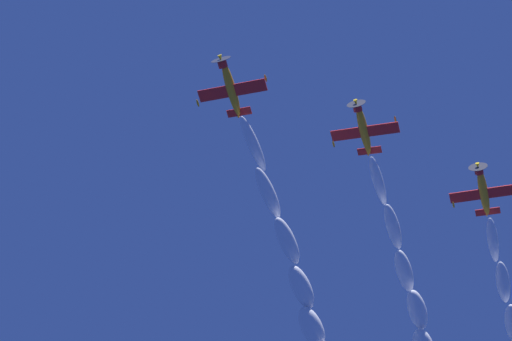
{
  "coord_description": "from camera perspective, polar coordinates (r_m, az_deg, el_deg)",
  "views": [
    {
      "loc": [
        -34.52,
        -3.5,
        2.06
      ],
      "look_at": [
        4.82,
        -9.99,
        65.43
      ],
      "focal_mm": 47.77,
      "sensor_mm": 36.0,
      "label": 1
    }
  ],
  "objects": [
    {
      "name": "airplane_lead",
      "position": [
        71.23,
        -2.16,
        7.03
      ],
      "size": [
        6.67,
        7.22,
        3.25
      ],
      "color": "orange"
    },
    {
      "name": "airplane_left_wingman",
      "position": [
        76.68,
        8.96,
        3.53
      ],
      "size": [
        6.68,
        7.16,
        3.1
      ],
      "color": "orange"
    },
    {
      "name": "airplane_right_wingman",
      "position": [
        81.8,
        18.49,
        -1.56
      ],
      "size": [
        6.71,
        7.26,
        2.88
      ],
      "color": "orange"
    },
    {
      "name": "smoke_trail_lead",
      "position": [
        84.75,
        5.17,
        -13.26
      ],
      "size": [
        40.48,
        22.84,
        9.46
      ],
      "color": "white"
    }
  ]
}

